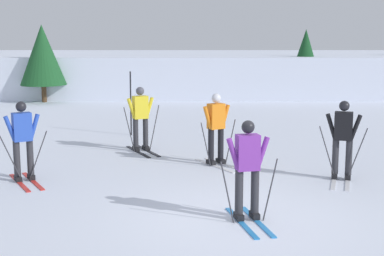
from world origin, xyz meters
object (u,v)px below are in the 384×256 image
Objects in this scene: skier_black at (345,138)px; trail_marker_pole at (133,103)px; skier_purple at (250,167)px; conifer_far_left at (308,56)px; conifer_far_right at (45,55)px; skier_orange at (218,127)px; skier_blue at (25,139)px; skier_yellow at (143,117)px.

trail_marker_pole is at bearing 133.70° from skier_black.
conifer_far_left reaches higher than skier_purple.
trail_marker_pole is at bearing 109.29° from skier_purple.
conifer_far_right reaches higher than conifer_far_left.
skier_blue is (-4.15, -1.52, -0.00)m from skier_orange.
skier_blue is at bearing -125.52° from skier_yellow.
skier_orange is 0.88× the size of trail_marker_pole.
conifer_far_right is at bearing 126.07° from skier_black.
skier_purple is 3.51m from skier_black.
skier_blue is at bearing -159.90° from skier_orange.
skier_blue is at bearing -179.06° from skier_black.
trail_marker_pole is (-5.08, 5.32, 0.06)m from skier_black.
trail_marker_pole is (-2.44, 3.91, 0.06)m from skier_orange.
skier_black is 15.18m from conifer_far_left.
skier_blue is at bearing -107.49° from trail_marker_pole.
conifer_far_left is at bearing 60.92° from skier_yellow.
skier_purple is 18.23m from conifer_far_left.
skier_orange is 14.43m from conifer_far_left.
skier_purple is 6.10m from skier_yellow.
skier_yellow is 1.00× the size of skier_blue.
skier_black is 6.80m from skier_blue.
conifer_far_right reaches higher than skier_black.
skier_purple is 1.00× the size of skier_yellow.
skier_purple is 5.18m from skier_blue.
skier_yellow is 5.47m from skier_black.
skier_blue is at bearing -120.48° from conifer_far_left.
skier_purple is 0.88× the size of trail_marker_pole.
trail_marker_pole is (-2.80, 7.98, 0.06)m from skier_purple.
skier_black is 1.00× the size of skier_blue.
skier_black and skier_blue have the same top height.
skier_yellow and skier_blue have the same top height.
skier_black is 0.88× the size of trail_marker_pole.
skier_blue is 5.69m from trail_marker_pole.
conifer_far_left reaches higher than skier_black.
skier_blue is 13.99m from conifer_far_right.
skier_yellow is at bearing -119.08° from conifer_far_left.
skier_black is at bearing -33.15° from skier_yellow.
skier_yellow is at bearing 112.06° from skier_purple.
conifer_far_right is at bearing 120.14° from trail_marker_pole.
skier_yellow is at bearing -77.82° from trail_marker_pole.
skier_orange is at bearing -58.03° from trail_marker_pole.
conifer_far_right is (-4.75, 8.18, 1.12)m from trail_marker_pole.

